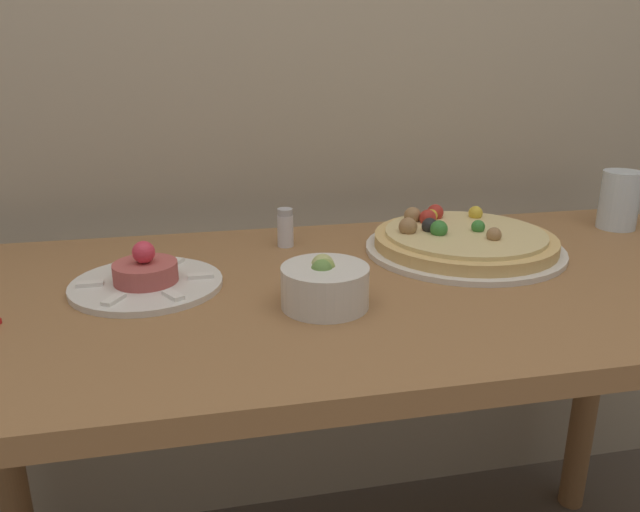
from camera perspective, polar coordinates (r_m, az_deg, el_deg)
dining_table at (r=1.04m, az=3.62°, el=-8.03°), size 1.43×0.66×0.77m
pizza_plate at (r=1.16m, az=12.92°, el=1.34°), size 0.36×0.36×0.07m
tartare_plate at (r=1.00m, az=-15.61°, el=-2.03°), size 0.23×0.23×0.08m
small_bowl at (r=0.89m, az=0.44°, el=-2.67°), size 0.13×0.13×0.07m
drinking_glass at (r=1.41m, az=25.69°, el=4.64°), size 0.08×0.08×0.12m
salt_shaker at (r=1.16m, az=-3.19°, el=2.59°), size 0.03×0.03×0.07m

